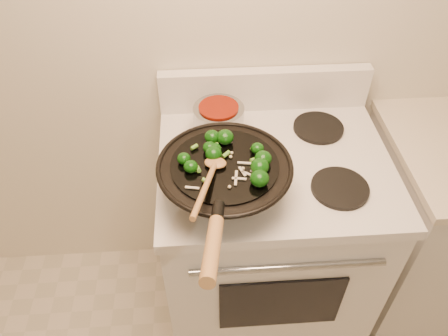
{
  "coord_description": "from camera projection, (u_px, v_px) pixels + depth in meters",
  "views": [
    {
      "loc": [
        -0.32,
        0.11,
        1.91
      ],
      "look_at": [
        -0.26,
        1.03,
        1.03
      ],
      "focal_mm": 35.0,
      "sensor_mm": 36.0,
      "label": 1
    }
  ],
  "objects": [
    {
      "name": "stove",
      "position": [
        266.0,
        240.0,
        1.77
      ],
      "size": [
        0.78,
        0.67,
        1.08
      ],
      "color": "white",
      "rests_on": "ground"
    },
    {
      "name": "wok",
      "position": [
        225.0,
        178.0,
        1.28
      ],
      "size": [
        0.4,
        0.66,
        0.25
      ],
      "color": "black",
      "rests_on": "stove"
    },
    {
      "name": "stirfry",
      "position": [
        234.0,
        157.0,
        1.25
      ],
      "size": [
        0.27,
        0.24,
        0.05
      ],
      "color": "#0C3A09",
      "rests_on": "wok"
    },
    {
      "name": "wooden_spoon",
      "position": [
        210.0,
        177.0,
        1.18
      ],
      "size": [
        0.11,
        0.29,
        0.08
      ],
      "color": "#A1703F",
      "rests_on": "wok"
    },
    {
      "name": "saucepan",
      "position": [
        219.0,
        119.0,
        1.51
      ],
      "size": [
        0.18,
        0.28,
        0.1
      ],
      "color": "#989CA0",
      "rests_on": "stove"
    }
  ]
}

